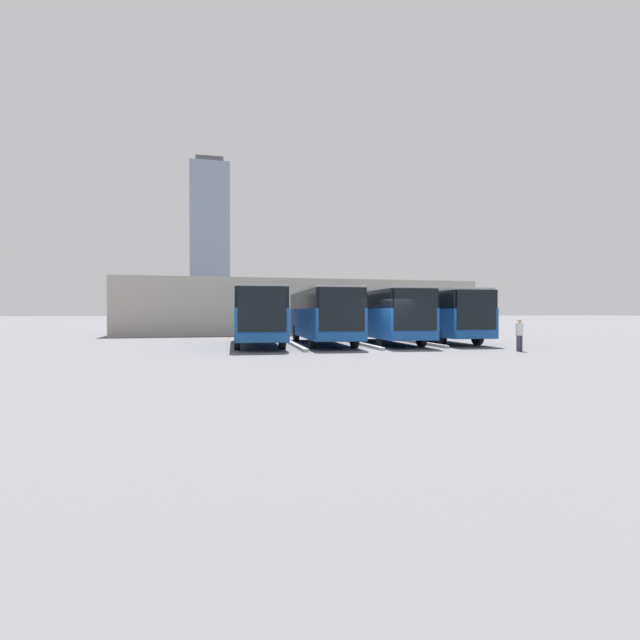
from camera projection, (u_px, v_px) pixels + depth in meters
ground_plane at (383, 350)px, 24.71m from camera, size 600.00×600.00×0.00m
bus_0 at (436, 314)px, 31.34m from camera, size 3.34×10.88×3.16m
curb_divider_0 at (419, 343)px, 29.36m from camera, size 0.85×7.82×0.15m
bus_1 at (383, 314)px, 29.78m from camera, size 3.34×10.88×3.16m
curb_divider_1 at (362, 344)px, 27.80m from camera, size 0.85×7.82×0.15m
bus_2 at (322, 314)px, 28.83m from camera, size 3.34×10.88×3.16m
curb_divider_2 at (296, 345)px, 26.85m from camera, size 0.85×7.82×0.15m
bus_3 at (257, 314)px, 27.92m from camera, size 3.34×10.88×3.16m
pedestrian at (519, 334)px, 23.56m from camera, size 0.45×0.45×1.55m
station_building at (293, 307)px, 46.89m from camera, size 30.69×15.49×4.67m
office_tower at (209, 240)px, 200.18m from camera, size 15.33×15.33×63.45m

